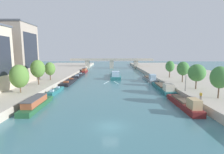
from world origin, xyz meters
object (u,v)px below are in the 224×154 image
Objects in this scene: moored_boat_left_lone at (56,91)px; person_on_quay at (202,95)px; tree_left_by_lamp at (39,69)px; bridge_far at (112,62)px; moored_boat_right_far at (164,88)px; tree_right_far at (198,73)px; tree_left_nearest at (51,69)px; lamppost_right_bank at (186,82)px; moored_boat_right_second at (185,104)px; tree_right_end_of_row at (221,77)px; tree_right_distant at (184,69)px; moored_boat_left_downstream at (80,75)px; moored_boat_right_near at (151,79)px; moored_boat_left_near at (86,71)px; moored_boat_left_far at (37,103)px; tree_right_past_mid at (171,66)px; moored_boat_left_gap_after at (70,82)px; tree_left_second at (20,76)px; barge_midriver at (116,75)px.

person_on_quay is (33.77, -12.99, 2.04)m from moored_boat_left_lone.
tree_left_by_lamp is 0.13× the size of bridge_far.
tree_right_far reaches higher than moored_boat_right_far.
tree_left_nearest is 1.50× the size of lamppost_right_bank.
tree_right_end_of_row is (7.55, 1.25, 5.18)m from moored_boat_right_second.
moored_boat_right_second is 2.09× the size of tree_right_distant.
moored_boat_right_near reaches higher than moored_boat_left_downstream.
tree_right_end_of_row reaches higher than moored_boat_left_near.
moored_boat_left_far is at bearing -99.63° from bridge_far.
tree_left_nearest is at bearing -167.08° from moored_boat_right_near.
tree_right_past_mid is 61.26m from bridge_far.
tree_left_nearest reaches higher than moored_boat_left_downstream.
moored_boat_left_downstream is 2.53× the size of tree_right_distant.
moored_boat_right_near is at bearing 97.37° from lamppost_right_bank.
tree_right_past_mid is at bearing 5.02° from moored_boat_left_gap_after.
moored_boat_left_near is 30.63m from bridge_far.
tree_left_second is 40.52m from person_on_quay.
moored_boat_right_second reaches higher than moored_boat_left_gap_after.
person_on_quay is (33.57, -45.97, 2.06)m from moored_boat_left_downstream.
moored_boat_right_far is (30.64, 16.31, -0.11)m from moored_boat_left_far.
tree_left_by_lamp is at bearing -98.27° from moored_boat_left_near.
moored_boat_left_lone is 36.24m from person_on_quay.
person_on_quay reaches higher than moored_boat_right_near.
tree_right_distant is at bearing -45.18° from barge_midriver.
tree_right_end_of_row is at bearing 2.13° from moored_boat_left_far.
tree_right_end_of_row reaches higher than moored_boat_left_gap_after.
tree_right_far is at bearing -40.10° from moored_boat_right_far.
tree_left_by_lamp reaches higher than moored_boat_right_near.
tree_right_past_mid is (37.81, -14.35, 5.42)m from moored_boat_left_downstream.
tree_right_end_of_row reaches higher than lamppost_right_bank.
person_on_quay is at bearing -93.25° from lamppost_right_bank.
tree_right_past_mid is (-0.68, 10.45, -0.12)m from tree_right_distant.
moored_boat_right_far is at bearing 28.02° from moored_boat_left_far.
moored_boat_right_second is at bearing -64.19° from moored_boat_left_near.
moored_boat_left_lone reaches higher than moored_boat_left_downstream.
moored_boat_left_near is 0.76× the size of moored_boat_right_second.
tree_right_end_of_row reaches higher than moored_boat_left_far.
tree_left_nearest is 47.20m from person_on_quay.
lamppost_right_bank is (33.89, -53.65, 2.81)m from moored_boat_left_near.
moored_boat_left_far is 62.41m from moored_boat_left_near.
tree_right_distant is at bearing 33.86° from moored_boat_right_far.
moored_boat_right_far is at bearing 115.03° from tree_right_end_of_row.
moored_boat_left_near is at bearing 81.73° from tree_left_by_lamp.
moored_boat_right_far is at bearing -89.68° from moored_boat_right_near.
moored_boat_left_far reaches higher than moored_boat_left_downstream.
person_on_quay is (3.30, 0.11, 1.68)m from moored_boat_right_second.
tree_left_nearest is at bearing 89.13° from tree_left_second.
barge_midriver is 46.13m from moored_boat_left_far.
moored_boat_left_downstream is (0.20, 32.98, -0.02)m from moored_boat_left_lone.
tree_left_nearest is at bearing -172.01° from tree_right_past_mid.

